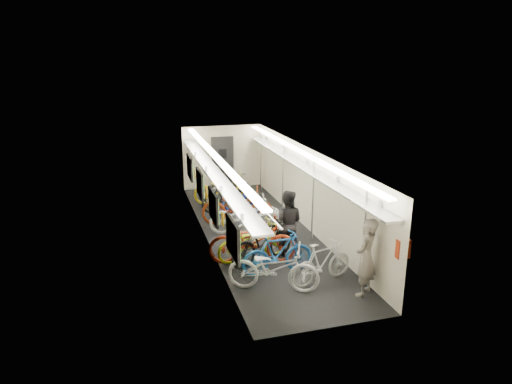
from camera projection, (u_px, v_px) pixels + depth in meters
train_car_shell at (239, 172)px, 13.25m from camera, size 10.00×10.00×10.00m
bicycle_0 at (273, 268)px, 9.78m from camera, size 2.10×1.45×1.05m
bicycle_1 at (278, 253)px, 10.53m from camera, size 1.75×0.55×1.04m
bicycle_2 at (252, 241)px, 11.10m from camera, size 2.26×1.18×1.13m
bicycle_3 at (263, 242)px, 11.07m from camera, size 1.94×1.20×1.13m
bicycle_4 at (253, 241)px, 11.28m from camera, size 1.92×0.89×0.97m
bicycle_5 at (263, 226)px, 12.22m from camera, size 1.73×0.58×1.02m
bicycle_6 at (245, 215)px, 13.02m from camera, size 2.14×1.01×1.08m
bicycle_7 at (234, 207)px, 13.98m from camera, size 1.58×0.57×0.93m
bicycle_8 at (238, 206)px, 13.65m from camera, size 2.30×1.32×1.14m
bicycle_9 at (225, 196)px, 14.94m from camera, size 1.71×0.85×0.99m
bicycle_10 at (224, 189)px, 15.54m from camera, size 2.17×1.25×1.08m
bicycle_11 at (322, 262)px, 10.12m from camera, size 1.69×0.89×0.98m
bicycle_12 at (228, 189)px, 15.73m from camera, size 2.06×1.41×1.02m
passenger_near at (366, 257)px, 9.52m from camera, size 0.74×0.72×1.71m
passenger_mid at (287, 223)px, 11.51m from camera, size 1.02×0.93×1.70m
backpack at (403, 249)px, 8.89m from camera, size 0.27×0.16×0.38m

